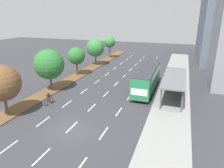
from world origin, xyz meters
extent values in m
plane|color=#38383D|center=(0.00, 0.00, 0.00)|extent=(140.00, 140.00, 0.00)
cube|color=brown|center=(-8.30, 20.00, 0.06)|extent=(2.60, 52.00, 0.12)
cube|color=gray|center=(9.25, 20.00, 0.07)|extent=(4.50, 52.00, 0.15)
cube|color=white|center=(-3.50, -4.35, 0.00)|extent=(0.14, 2.30, 0.01)
cube|color=white|center=(-3.50, 0.53, 0.00)|extent=(0.14, 2.30, 0.01)
cube|color=white|center=(-3.50, 5.40, 0.00)|extent=(0.14, 2.30, 0.01)
cube|color=white|center=(-3.50, 10.27, 0.00)|extent=(0.14, 2.30, 0.01)
cube|color=white|center=(-3.50, 15.14, 0.00)|extent=(0.14, 2.30, 0.01)
cube|color=white|center=(-3.50, 20.02, 0.00)|extent=(0.14, 2.30, 0.01)
cube|color=white|center=(-3.50, 24.89, 0.00)|extent=(0.14, 2.30, 0.01)
cube|color=white|center=(-3.50, 29.76, 0.00)|extent=(0.14, 2.30, 0.01)
cube|color=white|center=(-3.50, 34.64, 0.00)|extent=(0.14, 2.30, 0.01)
cube|color=white|center=(-3.50, 39.51, 0.00)|extent=(0.14, 2.30, 0.01)
cube|color=white|center=(0.00, -4.35, 0.00)|extent=(0.14, 2.30, 0.01)
cube|color=white|center=(0.00, 0.53, 0.00)|extent=(0.14, 2.30, 0.01)
cube|color=white|center=(0.00, 5.40, 0.00)|extent=(0.14, 2.30, 0.01)
cube|color=white|center=(0.00, 10.27, 0.00)|extent=(0.14, 2.30, 0.01)
cube|color=white|center=(0.00, 15.14, 0.00)|extent=(0.14, 2.30, 0.01)
cube|color=white|center=(0.00, 20.02, 0.00)|extent=(0.14, 2.30, 0.01)
cube|color=white|center=(0.00, 24.89, 0.00)|extent=(0.14, 2.30, 0.01)
cube|color=white|center=(0.00, 29.76, 0.00)|extent=(0.14, 2.30, 0.01)
cube|color=white|center=(0.00, 34.64, 0.00)|extent=(0.14, 2.30, 0.01)
cube|color=white|center=(0.00, 39.51, 0.00)|extent=(0.14, 2.30, 0.01)
cube|color=white|center=(3.50, -4.35, 0.00)|extent=(0.14, 2.30, 0.01)
cube|color=white|center=(3.50, 0.53, 0.00)|extent=(0.14, 2.30, 0.01)
cube|color=white|center=(3.50, 5.40, 0.00)|extent=(0.14, 2.30, 0.01)
cube|color=white|center=(3.50, 10.27, 0.00)|extent=(0.14, 2.30, 0.01)
cube|color=white|center=(3.50, 15.14, 0.00)|extent=(0.14, 2.30, 0.01)
cube|color=white|center=(3.50, 20.02, 0.00)|extent=(0.14, 2.30, 0.01)
cube|color=white|center=(3.50, 24.89, 0.00)|extent=(0.14, 2.30, 0.01)
cube|color=white|center=(3.50, 29.76, 0.00)|extent=(0.14, 2.30, 0.01)
cube|color=white|center=(3.50, 34.64, 0.00)|extent=(0.14, 2.30, 0.01)
cube|color=white|center=(3.50, 39.51, 0.00)|extent=(0.14, 2.30, 0.01)
cube|color=gray|center=(9.25, 12.20, 0.20)|extent=(2.60, 10.28, 0.10)
cylinder|color=#56565B|center=(8.07, 7.31, 1.55)|extent=(0.16, 0.16, 2.60)
cylinder|color=#56565B|center=(8.07, 17.09, 1.55)|extent=(0.16, 0.16, 2.60)
cylinder|color=#56565B|center=(10.43, 7.31, 1.55)|extent=(0.16, 0.16, 2.60)
cylinder|color=#56565B|center=(10.43, 17.09, 1.55)|extent=(0.16, 0.16, 2.60)
cube|color=gray|center=(10.49, 12.20, 1.55)|extent=(0.10, 9.77, 2.34)
cube|color=slate|center=(9.25, 12.20, 2.93)|extent=(2.90, 10.68, 0.16)
cube|color=#28844C|center=(5.25, 13.88, 1.85)|extent=(2.50, 11.20, 2.80)
cube|color=#2D3D4C|center=(5.25, 13.88, 2.70)|extent=(2.54, 10.30, 0.90)
cube|color=#333338|center=(5.25, 13.88, 3.31)|extent=(2.45, 10.98, 0.12)
cube|color=#2D3D4C|center=(5.25, 19.50, 2.20)|extent=(2.25, 0.06, 1.54)
cube|color=white|center=(5.25, 8.26, 1.65)|extent=(2.12, 0.04, 0.90)
cylinder|color=black|center=(4.15, 17.35, 0.50)|extent=(0.30, 1.00, 1.00)
cylinder|color=black|center=(6.35, 17.35, 0.50)|extent=(0.30, 1.00, 1.00)
cylinder|color=black|center=(4.15, 10.41, 0.50)|extent=(0.30, 1.00, 1.00)
cylinder|color=black|center=(6.35, 10.41, 0.50)|extent=(0.30, 1.00, 1.00)
torus|color=black|center=(-5.63, 5.15, 0.36)|extent=(0.06, 0.72, 0.72)
torus|color=black|center=(-5.63, 4.05, 0.36)|extent=(0.06, 0.72, 0.72)
cylinder|color=maroon|center=(-5.63, 4.60, 0.64)|extent=(0.05, 0.94, 0.05)
cylinder|color=maroon|center=(-5.63, 4.50, 0.46)|extent=(0.05, 0.57, 0.42)
cylinder|color=maroon|center=(-5.63, 4.40, 0.66)|extent=(0.04, 0.04, 0.40)
cube|color=black|center=(-5.63, 4.40, 0.86)|extent=(0.12, 0.24, 0.06)
cylinder|color=black|center=(-5.63, 5.10, 0.91)|extent=(0.46, 0.04, 0.04)
cube|color=black|center=(-5.63, 4.58, 1.19)|extent=(0.30, 0.36, 0.59)
cube|color=#A82323|center=(-5.63, 4.42, 1.21)|extent=(0.26, 0.26, 0.42)
sphere|color=#9E7051|center=(-5.63, 4.70, 1.61)|extent=(0.20, 0.20, 0.20)
cylinder|color=brown|center=(-5.75, 4.55, 0.79)|extent=(0.12, 0.42, 0.25)
cylinder|color=brown|center=(-5.75, 4.72, 0.53)|extent=(0.10, 0.17, 0.41)
cylinder|color=brown|center=(-5.51, 4.55, 0.79)|extent=(0.12, 0.42, 0.25)
cylinder|color=brown|center=(-5.51, 4.72, 0.53)|extent=(0.10, 0.17, 0.41)
cylinder|color=black|center=(-5.80, 4.80, 1.24)|extent=(0.09, 0.47, 0.28)
cylinder|color=black|center=(-5.46, 4.80, 1.24)|extent=(0.09, 0.47, 0.28)
cylinder|color=brown|center=(-8.09, 0.27, 1.27)|extent=(0.28, 0.28, 2.30)
sphere|color=brown|center=(-8.09, 0.27, 3.92)|extent=(3.99, 3.99, 3.99)
cylinder|color=brown|center=(-8.23, 8.88, 1.28)|extent=(0.28, 0.28, 2.31)
sphere|color=#2D7533|center=(-8.23, 8.88, 4.08)|extent=(4.38, 4.38, 4.38)
cylinder|color=brown|center=(-8.51, 17.49, 1.32)|extent=(0.28, 0.28, 2.41)
sphere|color=#2D7533|center=(-8.51, 17.49, 3.73)|extent=(3.19, 3.19, 3.19)
cylinder|color=brown|center=(-8.45, 26.09, 1.31)|extent=(0.28, 0.28, 2.38)
sphere|color=#38843D|center=(-8.45, 26.09, 3.99)|extent=(3.99, 3.99, 3.99)
cylinder|color=brown|center=(-8.18, 34.70, 1.63)|extent=(0.28, 0.28, 3.02)
sphere|color=#38843D|center=(-8.18, 34.70, 4.21)|extent=(2.87, 2.87, 2.87)
cube|color=slate|center=(17.75, 35.75, 8.52)|extent=(8.61, 10.52, 17.05)
cube|color=slate|center=(17.36, 48.68, 10.12)|extent=(7.65, 13.97, 20.24)
camera|label=1|loc=(9.92, -15.46, 10.89)|focal=32.75mm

